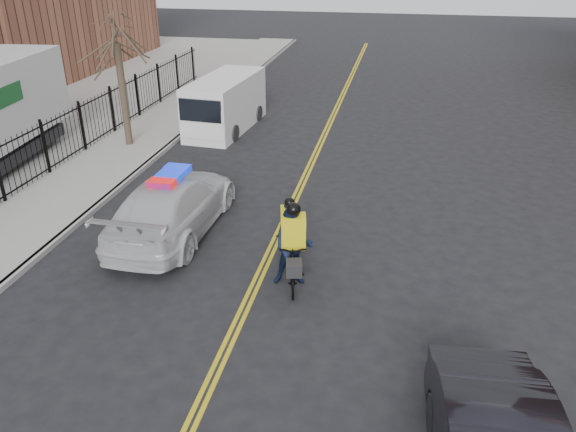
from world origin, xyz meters
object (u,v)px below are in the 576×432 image
(police_cruiser, at_px, (173,205))
(cyclist_far, at_px, (293,253))
(cyclist_near, at_px, (290,238))
(cargo_van, at_px, (224,105))

(police_cruiser, height_order, cyclist_far, cyclist_far)
(cyclist_near, bearing_deg, cyclist_far, -88.73)
(cyclist_near, xyz_separation_m, cyclist_far, (0.33, -1.18, 0.25))
(police_cruiser, relative_size, cargo_van, 1.03)
(police_cruiser, bearing_deg, cyclist_near, 167.33)
(police_cruiser, bearing_deg, cargo_van, -80.59)
(cyclist_near, height_order, cyclist_far, cyclist_far)
(cargo_van, relative_size, cyclist_near, 2.95)
(police_cruiser, distance_m, cyclist_near, 3.68)
(police_cruiser, height_order, cargo_van, cargo_van)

